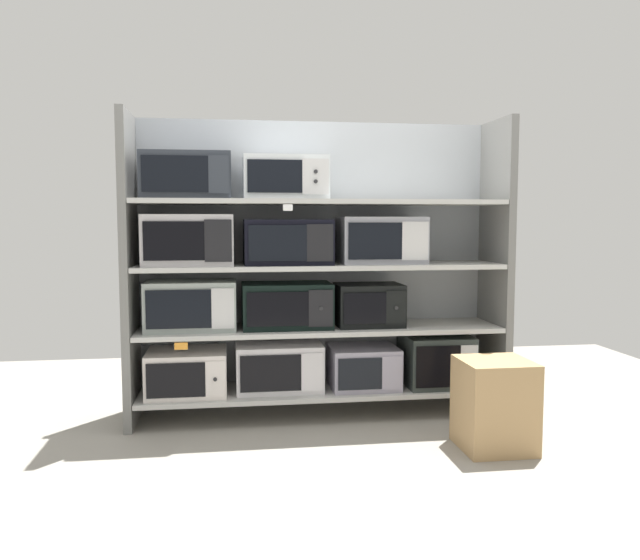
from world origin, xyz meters
TOP-DOWN VIEW (x-y plane):
  - ground at (0.00, -1.00)m, footprint 6.33×6.00m
  - back_panel at (0.00, 0.27)m, footprint 2.53×0.04m
  - upright_left at (-1.20, 0.00)m, footprint 0.05×0.50m
  - upright_right at (1.20, 0.00)m, footprint 0.05×0.50m
  - shelf_0 at (0.00, 0.00)m, footprint 2.33×0.50m
  - microwave_0 at (-0.86, -0.00)m, footprint 0.50×0.44m
  - microwave_1 at (-0.27, -0.00)m, footprint 0.56×0.34m
  - microwave_2 at (0.29, -0.00)m, footprint 0.44×0.40m
  - microwave_3 at (0.79, -0.00)m, footprint 0.44×0.43m
  - shelf_1 at (0.00, 0.00)m, footprint 2.33×0.50m
  - microwave_4 at (-0.83, -0.00)m, footprint 0.56×0.35m
  - microwave_5 at (-0.22, -0.00)m, footprint 0.57×0.36m
  - microwave_6 at (0.32, -0.00)m, footprint 0.43×0.34m
  - price_tag_0 at (-0.87, -0.25)m, footprint 0.08×0.00m
  - shelf_2 at (0.00, 0.00)m, footprint 2.33×0.50m
  - microwave_7 at (-0.83, -0.00)m, footprint 0.55×0.43m
  - microwave_8 at (-0.21, -0.00)m, footprint 0.55×0.41m
  - microwave_9 at (0.40, -0.00)m, footprint 0.55×0.36m
  - shelf_3 at (0.00, 0.00)m, footprint 2.33×0.50m
  - microwave_10 at (-0.84, -0.00)m, footprint 0.54×0.43m
  - microwave_11 at (-0.22, -0.00)m, footprint 0.53×0.35m
  - price_tag_1 at (-0.23, -0.25)m, footprint 0.06×0.00m
  - shipping_carton at (0.87, -0.77)m, footprint 0.38×0.38m

SIDE VIEW (x-z plane):
  - ground at x=0.00m, z-range -0.02..0.00m
  - shelf_0 at x=0.00m, z-range 0.15..0.18m
  - shipping_carton at x=0.87m, z-range 0.00..0.50m
  - microwave_2 at x=0.29m, z-range 0.18..0.45m
  - microwave_0 at x=-0.86m, z-range 0.18..0.45m
  - microwave_1 at x=-0.27m, z-range 0.18..0.48m
  - microwave_3 at x=0.79m, z-range 0.18..0.51m
  - price_tag_0 at x=-0.87m, z-range 0.51..0.55m
  - shelf_1 at x=0.00m, z-range 0.56..0.59m
  - microwave_6 at x=0.32m, z-range 0.59..0.86m
  - microwave_5 at x=-0.22m, z-range 0.59..0.88m
  - microwave_4 at x=-0.83m, z-range 0.59..0.90m
  - back_panel at x=0.00m, z-range 0.00..1.94m
  - upright_left at x=-1.20m, z-range 0.00..1.94m
  - upright_right at x=1.20m, z-range 0.00..1.94m
  - shelf_2 at x=0.00m, z-range 0.97..1.00m
  - microwave_8 at x=-0.21m, z-range 1.00..1.28m
  - microwave_9 at x=0.40m, z-range 1.00..1.30m
  - microwave_7 at x=-0.83m, z-range 1.00..1.31m
  - price_tag_1 at x=-0.23m, z-range 1.33..1.37m
  - shelf_3 at x=0.00m, z-range 1.38..1.41m
  - microwave_11 at x=-0.22m, z-range 1.41..1.68m
  - microwave_10 at x=-0.84m, z-range 1.41..1.69m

